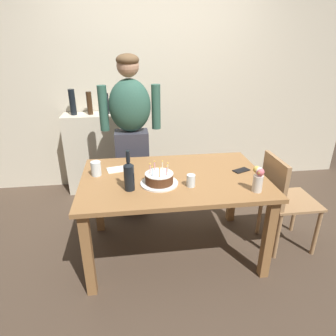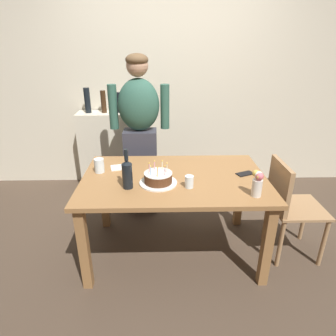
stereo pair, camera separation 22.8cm
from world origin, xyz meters
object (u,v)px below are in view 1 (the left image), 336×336
at_px(cell_phone, 241,170).
at_px(napkin_stack, 117,169).
at_px(birthday_cake, 159,179).
at_px(person_man_bearded, 131,136).
at_px(wine_bottle, 129,175).
at_px(water_glass_near, 191,181).
at_px(water_glass_far, 96,169).
at_px(flower_vase, 258,178).
at_px(dining_chair, 282,196).

bearing_deg(cell_phone, napkin_stack, 148.06).
distance_m(birthday_cake, person_man_bearded, 0.89).
xyz_separation_m(wine_bottle, napkin_stack, (-0.11, 0.38, -0.11)).
relative_size(cell_phone, person_man_bearded, 0.09).
relative_size(water_glass_near, water_glass_far, 0.79).
height_order(water_glass_near, wine_bottle, wine_bottle).
distance_m(wine_bottle, person_man_bearded, 0.93).
bearing_deg(napkin_stack, flower_vase, -27.11).
relative_size(water_glass_near, flower_vase, 0.48).
distance_m(wine_bottle, flower_vase, 0.94).
bearing_deg(person_man_bearded, water_glass_near, 114.66).
xyz_separation_m(water_glass_far, wine_bottle, (0.27, -0.29, 0.06)).
relative_size(water_glass_near, cell_phone, 0.65).
height_order(birthday_cake, cell_phone, birthday_cake).
xyz_separation_m(person_man_bearded, dining_chair, (1.28, -0.79, -0.36)).
bearing_deg(flower_vase, water_glass_far, 159.64).
bearing_deg(dining_chair, flower_vase, 126.39).
height_order(water_glass_far, napkin_stack, water_glass_far).
xyz_separation_m(water_glass_far, cell_phone, (1.22, -0.07, -0.06)).
xyz_separation_m(wine_bottle, person_man_bearded, (0.03, 0.93, 0.01)).
distance_m(water_glass_near, cell_phone, 0.54).
distance_m(flower_vase, person_man_bearded, 1.40).
bearing_deg(water_glass_far, birthday_cake, -24.77).
distance_m(water_glass_far, wine_bottle, 0.40).
bearing_deg(wine_bottle, birthday_cake, 15.89).
distance_m(birthday_cake, dining_chair, 1.12).
bearing_deg(dining_chair, water_glass_near, 99.44).
relative_size(wine_bottle, flower_vase, 1.58).
xyz_separation_m(birthday_cake, flower_vase, (0.70, -0.21, 0.07)).
distance_m(flower_vase, dining_chair, 0.59).
xyz_separation_m(flower_vase, person_man_bearded, (-0.89, 1.08, 0.02)).
bearing_deg(birthday_cake, water_glass_near, -16.55).
height_order(water_glass_near, dining_chair, dining_chair).
bearing_deg(flower_vase, water_glass_near, 162.68).
distance_m(cell_phone, person_man_bearded, 1.17).
bearing_deg(water_glass_near, birthday_cake, 163.45).
distance_m(water_glass_far, person_man_bearded, 0.71).
height_order(napkin_stack, person_man_bearded, person_man_bearded).
relative_size(water_glass_near, person_man_bearded, 0.06).
bearing_deg(dining_chair, person_man_bearded, 58.36).
bearing_deg(water_glass_near, napkin_stack, 145.96).
bearing_deg(napkin_stack, water_glass_near, -34.04).
height_order(water_glass_far, flower_vase, flower_vase).
bearing_deg(water_glass_near, wine_bottle, 179.41).
distance_m(cell_phone, napkin_stack, 1.07).
height_order(flower_vase, dining_chair, flower_vase).
bearing_deg(wine_bottle, dining_chair, 5.95).
xyz_separation_m(water_glass_near, wine_bottle, (-0.46, 0.00, 0.07)).
relative_size(napkin_stack, person_man_bearded, 0.10).
bearing_deg(wine_bottle, flower_vase, -9.18).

